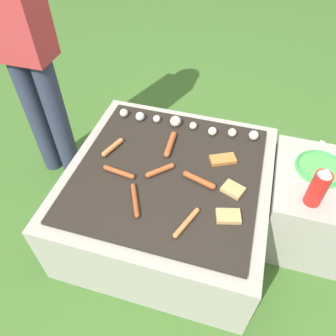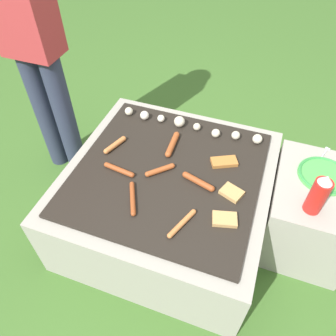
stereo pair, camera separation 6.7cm
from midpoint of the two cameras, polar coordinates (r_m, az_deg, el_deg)
ground_plane at (r=1.92m, az=1.02°, el=-9.42°), size 14.00×14.00×0.00m
grill at (r=1.74m, az=1.11°, el=-5.45°), size 0.98×0.98×0.44m
side_ledge at (r=1.85m, az=24.20°, el=-7.13°), size 0.41×0.52×0.44m
person_standing at (r=1.81m, az=-22.34°, el=21.95°), size 0.28×0.21×1.62m
sausage_front_center at (r=1.56m, az=-0.16°, el=-0.37°), size 0.12×0.12×0.03m
sausage_back_left at (r=1.52m, az=6.56°, el=-2.38°), size 0.17×0.07×0.03m
sausage_back_center at (r=1.46m, az=-4.86°, el=-5.31°), size 0.10×0.17×0.02m
sausage_back_right at (r=1.70m, az=-8.09°, el=3.98°), size 0.07×0.14×0.03m
sausage_front_right at (r=1.57m, az=-7.30°, el=-0.33°), size 0.17×0.04×0.02m
sausage_mid_left at (r=1.38m, az=3.87°, el=-9.63°), size 0.08×0.17×0.02m
sausage_mid_right at (r=1.68m, az=1.93°, el=4.14°), size 0.04×0.19×0.03m
bread_slice_right at (r=1.51m, az=12.29°, el=-4.22°), size 0.11×0.10×0.02m
bread_slice_left at (r=1.63m, az=10.91°, el=1.04°), size 0.14×0.11×0.02m
bread_slice_center at (r=1.41m, az=11.20°, el=-8.78°), size 0.12×0.09×0.02m
mushroom_row at (r=1.79m, az=4.73°, el=7.51°), size 0.77×0.07×0.06m
plate_colorful at (r=1.73m, az=26.56°, el=-1.13°), size 0.24×0.24×0.02m
condiment_bottle at (r=1.50m, az=25.92°, el=-4.10°), size 0.07×0.07×0.21m
fork_utensil at (r=1.83m, az=26.28°, el=1.88°), size 0.07×0.16×0.01m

